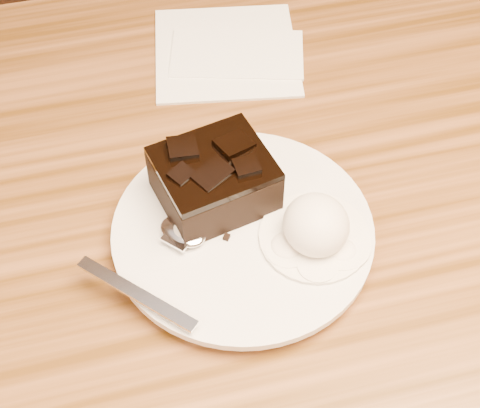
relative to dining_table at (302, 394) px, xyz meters
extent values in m
cylinder|color=silver|center=(-0.08, 0.00, 0.38)|extent=(0.23, 0.23, 0.02)
cube|color=black|center=(-0.10, 0.04, 0.42)|extent=(0.11, 0.10, 0.04)
ellipsoid|color=white|center=(-0.02, -0.02, 0.41)|extent=(0.06, 0.06, 0.05)
cylinder|color=silver|center=(-0.02, -0.02, 0.40)|extent=(0.10, 0.10, 0.00)
cube|color=white|center=(-0.04, 0.25, 0.38)|extent=(0.18, 0.18, 0.01)
cube|color=black|center=(-0.10, -0.01, 0.40)|extent=(0.01, 0.01, 0.00)
cube|color=black|center=(-0.05, -0.03, 0.40)|extent=(0.01, 0.01, 0.00)
camera|label=1|loc=(-0.18, -0.36, 0.91)|focal=54.89mm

